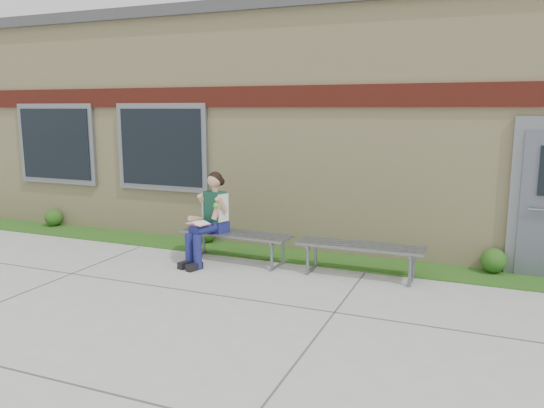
% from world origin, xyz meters
% --- Properties ---
extents(ground, '(80.00, 80.00, 0.00)m').
position_xyz_m(ground, '(0.00, 0.00, 0.00)').
color(ground, '#9E9E99').
rests_on(ground, ground).
extents(grass_strip, '(16.00, 0.80, 0.02)m').
position_xyz_m(grass_strip, '(0.00, 2.60, 0.01)').
color(grass_strip, '#2D4F15').
rests_on(grass_strip, ground).
extents(school_building, '(16.20, 6.22, 4.20)m').
position_xyz_m(school_building, '(-0.00, 5.99, 2.10)').
color(school_building, beige).
rests_on(school_building, ground).
extents(bench_left, '(1.85, 0.61, 0.47)m').
position_xyz_m(bench_left, '(-1.04, 2.00, 0.36)').
color(bench_left, slate).
rests_on(bench_left, ground).
extents(bench_right, '(1.84, 0.53, 0.48)m').
position_xyz_m(bench_right, '(0.96, 2.00, 0.37)').
color(bench_right, slate).
rests_on(bench_right, ground).
extents(girl, '(0.58, 0.92, 1.43)m').
position_xyz_m(girl, '(-1.39, 1.79, 0.74)').
color(girl, navy).
rests_on(girl, ground).
extents(shrub_west, '(0.35, 0.35, 0.35)m').
position_xyz_m(shrub_west, '(-5.62, 2.85, 0.20)').
color(shrub_west, '#2D4F15').
rests_on(shrub_west, grass_strip).
extents(shrub_mid, '(0.34, 0.34, 0.34)m').
position_xyz_m(shrub_mid, '(-2.03, 2.85, 0.19)').
color(shrub_mid, '#2D4F15').
rests_on(shrub_mid, grass_strip).
extents(shrub_east, '(0.37, 0.37, 0.37)m').
position_xyz_m(shrub_east, '(2.76, 2.85, 0.20)').
color(shrub_east, '#2D4F15').
rests_on(shrub_east, grass_strip).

